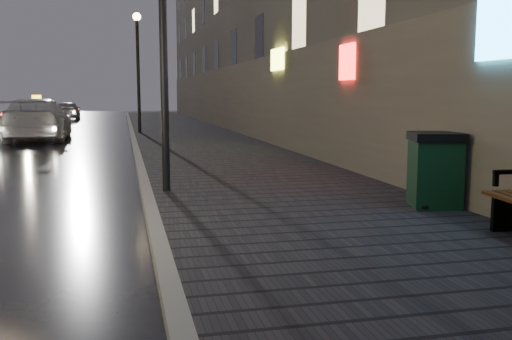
{
  "coord_description": "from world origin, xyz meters",
  "views": [
    {
      "loc": [
        1.12,
        -4.27,
        1.89
      ],
      "look_at": [
        2.88,
        3.28,
        0.85
      ],
      "focal_mm": 40.0,
      "sensor_mm": 36.0,
      "label": 1
    }
  ],
  "objects_px": {
    "taxi_far": "(28,113)",
    "car_far": "(68,111)",
    "lamp_far": "(138,57)",
    "trash_bin": "(435,169)",
    "taxi_mid": "(38,119)",
    "lamp_near": "(163,1)"
  },
  "relations": [
    {
      "from": "lamp_near",
      "to": "car_far",
      "type": "relative_size",
      "value": 1.33
    },
    {
      "from": "car_far",
      "to": "taxi_far",
      "type": "bearing_deg",
      "value": 70.44
    },
    {
      "from": "lamp_far",
      "to": "car_far",
      "type": "distance_m",
      "value": 17.72
    },
    {
      "from": "taxi_far",
      "to": "car_far",
      "type": "height_order",
      "value": "car_far"
    },
    {
      "from": "car_far",
      "to": "trash_bin",
      "type": "bearing_deg",
      "value": 102.01
    },
    {
      "from": "lamp_near",
      "to": "trash_bin",
      "type": "relative_size",
      "value": 4.58
    },
    {
      "from": "lamp_near",
      "to": "lamp_far",
      "type": "relative_size",
      "value": 1.0
    },
    {
      "from": "trash_bin",
      "to": "car_far",
      "type": "height_order",
      "value": "car_far"
    },
    {
      "from": "lamp_far",
      "to": "taxi_far",
      "type": "bearing_deg",
      "value": 119.91
    },
    {
      "from": "taxi_far",
      "to": "car_far",
      "type": "relative_size",
      "value": 1.22
    },
    {
      "from": "trash_bin",
      "to": "taxi_mid",
      "type": "relative_size",
      "value": 0.2
    },
    {
      "from": "lamp_near",
      "to": "taxi_far",
      "type": "height_order",
      "value": "lamp_near"
    },
    {
      "from": "trash_bin",
      "to": "taxi_far",
      "type": "distance_m",
      "value": 31.35
    },
    {
      "from": "taxi_far",
      "to": "car_far",
      "type": "xyz_separation_m",
      "value": [
        1.86,
        5.72,
        0.0
      ]
    },
    {
      "from": "taxi_mid",
      "to": "trash_bin",
      "type": "bearing_deg",
      "value": 114.52
    },
    {
      "from": "lamp_near",
      "to": "taxi_mid",
      "type": "distance_m",
      "value": 15.16
    },
    {
      "from": "taxi_mid",
      "to": "car_far",
      "type": "distance_m",
      "value": 18.55
    },
    {
      "from": "trash_bin",
      "to": "taxi_mid",
      "type": "xyz_separation_m",
      "value": [
        -8.04,
        16.77,
        0.11
      ]
    },
    {
      "from": "taxi_far",
      "to": "lamp_near",
      "type": "bearing_deg",
      "value": -70.33
    },
    {
      "from": "lamp_far",
      "to": "taxi_far",
      "type": "relative_size",
      "value": 1.09
    },
    {
      "from": "taxi_mid",
      "to": "car_far",
      "type": "bearing_deg",
      "value": -89.69
    },
    {
      "from": "lamp_far",
      "to": "car_far",
      "type": "relative_size",
      "value": 1.33
    }
  ]
}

